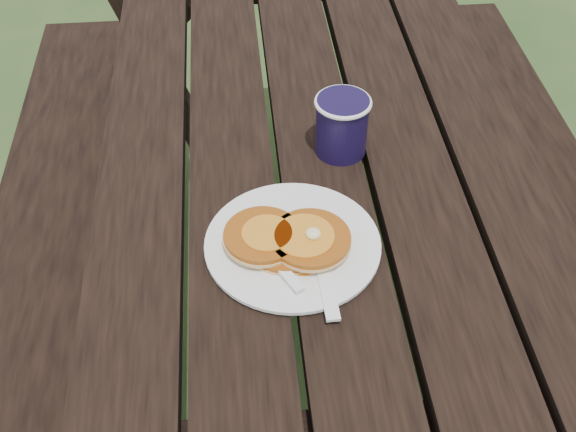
{
  "coord_description": "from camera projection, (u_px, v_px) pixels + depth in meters",
  "views": [
    {
      "loc": [
        -0.14,
        -1.07,
        1.55
      ],
      "look_at": [
        -0.07,
        -0.32,
        0.8
      ],
      "focal_mm": 45.0,
      "sensor_mm": 36.0,
      "label": 1
    }
  ],
  "objects": [
    {
      "name": "coffee_cup",
      "position": [
        342.0,
        123.0,
        1.21
      ],
      "size": [
        0.1,
        0.1,
        0.11
      ],
      "rotation": [
        0.0,
        0.0,
        0.09
      ],
      "color": "black",
      "rests_on": "picnic_table"
    },
    {
      "name": "pancake_stack",
      "position": [
        288.0,
        239.0,
        1.06
      ],
      "size": [
        0.19,
        0.13,
        0.04
      ],
      "rotation": [
        0.0,
        0.0,
        0.08
      ],
      "color": "#A85413",
      "rests_on": "plate"
    },
    {
      "name": "knife",
      "position": [
        323.0,
        271.0,
        1.04
      ],
      "size": [
        0.03,
        0.18,
        0.0
      ],
      "primitive_type": "cube",
      "rotation": [
        0.0,
        0.0,
        0.03
      ],
      "color": "white",
      "rests_on": "plate"
    },
    {
      "name": "ground",
      "position": [
        304.0,
        347.0,
        1.86
      ],
      "size": [
        60.0,
        60.0,
        0.0
      ],
      "primitive_type": "plane",
      "color": "#253E1A",
      "rests_on": "ground"
    },
    {
      "name": "plate",
      "position": [
        293.0,
        245.0,
        1.08
      ],
      "size": [
        0.34,
        0.34,
        0.01
      ],
      "primitive_type": "cylinder",
      "rotation": [
        0.0,
        0.0,
        0.43
      ],
      "color": "white",
      "rests_on": "picnic_table"
    },
    {
      "name": "picnic_table",
      "position": [
        307.0,
        251.0,
        1.6
      ],
      "size": [
        1.36,
        1.8,
        0.75
      ],
      "color": "black",
      "rests_on": "ground"
    },
    {
      "name": "fork",
      "position": [
        279.0,
        266.0,
        1.03
      ],
      "size": [
        0.1,
        0.16,
        0.01
      ],
      "primitive_type": null,
      "rotation": [
        0.0,
        0.0,
        0.49
      ],
      "color": "white",
      "rests_on": "plate"
    }
  ]
}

